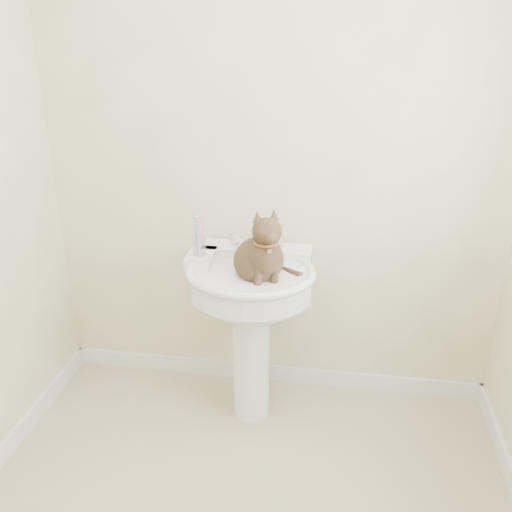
% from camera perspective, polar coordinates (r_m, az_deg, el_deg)
% --- Properties ---
extents(wall_back, '(2.20, 0.00, 2.50)m').
position_cam_1_polar(wall_back, '(2.52, 1.86, 10.91)').
color(wall_back, '#F5E4BB').
rests_on(wall_back, ground).
extents(baseboard_back, '(2.20, 0.02, 0.09)m').
position_cam_1_polar(baseboard_back, '(3.01, 1.53, -12.17)').
color(baseboard_back, white).
rests_on(baseboard_back, floor).
extents(pedestal_sink, '(0.60, 0.58, 0.82)m').
position_cam_1_polar(pedestal_sink, '(2.46, -0.59, -4.44)').
color(pedestal_sink, white).
rests_on(pedestal_sink, floor).
extents(faucet, '(0.28, 0.12, 0.14)m').
position_cam_1_polar(faucet, '(2.50, -0.00, 1.50)').
color(faucet, silver).
rests_on(faucet, pedestal_sink).
extents(soap_bar, '(0.09, 0.06, 0.03)m').
position_cam_1_polar(soap_bar, '(2.59, 0.79, 1.63)').
color(soap_bar, red).
rests_on(soap_bar, pedestal_sink).
extents(toothbrush_cup, '(0.07, 0.07, 0.19)m').
position_cam_1_polar(toothbrush_cup, '(2.46, -6.01, 1.13)').
color(toothbrush_cup, silver).
rests_on(toothbrush_cup, pedestal_sink).
extents(cat, '(0.24, 0.30, 0.44)m').
position_cam_1_polar(cat, '(2.31, 0.43, -0.01)').
color(cat, '#4F3926').
rests_on(cat, pedestal_sink).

